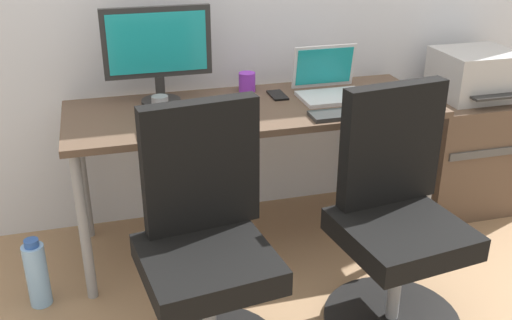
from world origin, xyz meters
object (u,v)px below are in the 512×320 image
object	(u,v)px
side_cabinet	(463,150)
desktop_monitor	(158,48)
coffee_mug	(247,82)
office_chair_left	(206,251)
office_chair_right	(395,223)
open_laptop	(329,84)
printer	(475,74)
water_bottle_on_floor	(37,274)

from	to	relation	value
side_cabinet	desktop_monitor	bearing A→B (deg)	177.62
coffee_mug	office_chair_left	bearing A→B (deg)	-113.20
office_chair_left	office_chair_right	bearing A→B (deg)	-0.00
open_laptop	desktop_monitor	bearing A→B (deg)	171.89
printer	desktop_monitor	size ratio (longest dim) A/B	0.83
water_bottle_on_floor	open_laptop	xyz separation A→B (m)	(1.38, 0.31, 0.61)
office_chair_right	printer	size ratio (longest dim) A/B	2.35
side_cabinet	desktop_monitor	distance (m)	1.73
printer	water_bottle_on_floor	size ratio (longest dim) A/B	1.29
office_chair_left	side_cabinet	world-z (taller)	office_chair_left
side_cabinet	water_bottle_on_floor	distance (m)	2.23
office_chair_right	printer	xyz separation A→B (m)	(0.83, 0.79, 0.31)
printer	coffee_mug	world-z (taller)	printer
water_bottle_on_floor	side_cabinet	bearing A→B (deg)	9.06
open_laptop	side_cabinet	bearing A→B (deg)	3.12
open_laptop	coffee_mug	bearing A→B (deg)	155.38
office_chair_left	open_laptop	size ratio (longest dim) A/B	3.03
printer	desktop_monitor	distance (m)	1.62
printer	open_laptop	bearing A→B (deg)	-176.95
open_laptop	office_chair_right	bearing A→B (deg)	-90.79
side_cabinet	printer	size ratio (longest dim) A/B	1.53
office_chair_right	desktop_monitor	world-z (taller)	desktop_monitor
water_bottle_on_floor	office_chair_right	bearing A→B (deg)	-17.88
open_laptop	coffee_mug	size ratio (longest dim) A/B	3.37
office_chair_left	coffee_mug	distance (m)	1.04
office_chair_left	side_cabinet	bearing A→B (deg)	26.80
desktop_monitor	coffee_mug	xyz separation A→B (m)	(0.42, 0.05, -0.20)
coffee_mug	desktop_monitor	bearing A→B (deg)	-172.88
office_chair_right	desktop_monitor	bearing A→B (deg)	131.85
desktop_monitor	office_chair_left	bearing A→B (deg)	-87.90
office_chair_right	printer	bearing A→B (deg)	43.61
side_cabinet	coffee_mug	size ratio (longest dim) A/B	6.63
printer	coffee_mug	size ratio (longest dim) A/B	4.35
open_laptop	coffee_mug	xyz separation A→B (m)	(-0.36, 0.16, -0.01)
office_chair_left	coffee_mug	world-z (taller)	office_chair_left
desktop_monitor	coffee_mug	bearing A→B (deg)	7.12
office_chair_right	side_cabinet	size ratio (longest dim) A/B	1.54
side_cabinet	printer	bearing A→B (deg)	-90.00
office_chair_left	printer	distance (m)	1.78
office_chair_left	printer	xyz separation A→B (m)	(1.57, 0.79, 0.31)
desktop_monitor	open_laptop	world-z (taller)	desktop_monitor
office_chair_right	side_cabinet	xyz separation A→B (m)	(0.83, 0.79, -0.12)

